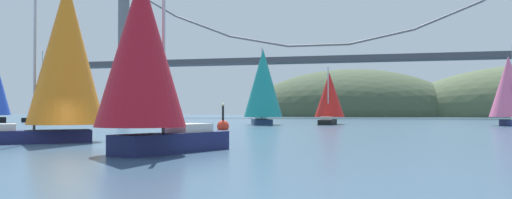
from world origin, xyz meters
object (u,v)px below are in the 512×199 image
sailboat_crimson_sail (144,58)px  sailboat_pink_spinnaker (509,88)px  channel_buoy (223,126)px  sailboat_teal_sail (263,85)px  sailboat_red_spinnaker (329,97)px  sailboat_white_mainsail (47,88)px  sailboat_orange_sail (63,57)px

sailboat_crimson_sail → sailboat_pink_spinnaker: (23.00, 44.73, 0.46)m
sailboat_crimson_sail → channel_buoy: (-5.00, 25.73, -3.44)m
sailboat_crimson_sail → sailboat_teal_sail: bearing=96.9°
sailboat_pink_spinnaker → sailboat_teal_sail: (-28.05, -2.91, 0.53)m
sailboat_red_spinnaker → sailboat_teal_sail: bearing=-150.2°
sailboat_white_mainsail → sailboat_orange_sail: sailboat_white_mainsail is taller
sailboat_teal_sail → channel_buoy: 16.69m
sailboat_crimson_sail → sailboat_orange_sail: 10.01m
sailboat_pink_spinnaker → channel_buoy: sailboat_pink_spinnaker is taller
sailboat_red_spinnaker → channel_buoy: sailboat_red_spinnaker is taller
sailboat_crimson_sail → sailboat_teal_sail: (-5.06, 41.82, 1.00)m
sailboat_pink_spinnaker → sailboat_red_spinnaker: bearing=176.0°
sailboat_pink_spinnaker → channel_buoy: size_ratio=3.43×
sailboat_crimson_sail → sailboat_teal_sail: size_ratio=0.85×
sailboat_red_spinnaker → sailboat_teal_sail: sailboat_teal_sail is taller
sailboat_red_spinnaker → sailboat_white_mainsail: (-45.47, 6.07, 1.91)m
sailboat_teal_sail → channel_buoy: size_ratio=3.63×
sailboat_red_spinnaker → channel_buoy: bearing=-110.2°
sailboat_crimson_sail → sailboat_red_spinnaker: bearing=86.9°
channel_buoy → sailboat_teal_sail: bearing=90.2°
sailboat_crimson_sail → sailboat_pink_spinnaker: 50.30m
sailboat_pink_spinnaker → sailboat_orange_sail: sailboat_orange_sail is taller
channel_buoy → sailboat_red_spinnaker: bearing=69.8°
channel_buoy → sailboat_white_mainsail: bearing=145.1°
sailboat_red_spinnaker → sailboat_teal_sail: size_ratio=0.75×
sailboat_teal_sail → sailboat_white_mainsail: (-37.89, 10.40, 0.59)m
sailboat_red_spinnaker → sailboat_white_mainsail: size_ratio=0.64×
sailboat_crimson_sail → sailboat_orange_sail: size_ratio=0.81×
sailboat_orange_sail → sailboat_white_mainsail: bearing=127.2°
sailboat_crimson_sail → sailboat_orange_sail: sailboat_orange_sail is taller
sailboat_crimson_sail → sailboat_red_spinnaker: (2.52, 46.15, -0.33)m
sailboat_pink_spinnaker → sailboat_white_mainsail: bearing=173.5°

